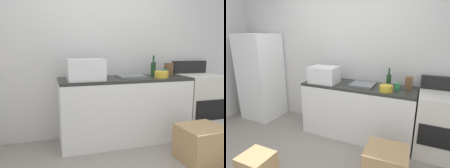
% 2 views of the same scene
% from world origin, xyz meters
% --- Properties ---
extents(wall_back, '(5.00, 0.10, 2.60)m').
position_xyz_m(wall_back, '(0.00, 1.55, 1.30)').
color(wall_back, silver).
rests_on(wall_back, ground_plane).
extents(kitchen_counter, '(1.80, 0.60, 0.90)m').
position_xyz_m(kitchen_counter, '(0.30, 1.20, 0.45)').
color(kitchen_counter, white).
rests_on(kitchen_counter, ground_plane).
extents(stove_oven, '(0.60, 0.61, 1.10)m').
position_xyz_m(stove_oven, '(1.52, 1.21, 0.47)').
color(stove_oven, silver).
rests_on(stove_oven, ground_plane).
extents(microwave, '(0.46, 0.34, 0.27)m').
position_xyz_m(microwave, '(-0.26, 1.10, 1.04)').
color(microwave, white).
rests_on(microwave, kitchen_counter).
extents(sink_basin, '(0.36, 0.32, 0.03)m').
position_xyz_m(sink_basin, '(0.38, 1.20, 0.92)').
color(sink_basin, slate).
rests_on(sink_basin, kitchen_counter).
extents(wine_bottle, '(0.07, 0.07, 0.30)m').
position_xyz_m(wine_bottle, '(0.77, 1.27, 1.01)').
color(wine_bottle, '#193F1E').
rests_on(wine_bottle, kitchen_counter).
extents(coffee_mug, '(0.08, 0.08, 0.10)m').
position_xyz_m(coffee_mug, '(0.91, 1.20, 0.95)').
color(coffee_mug, '#338C4C').
rests_on(coffee_mug, kitchen_counter).
extents(knife_block, '(0.10, 0.10, 0.18)m').
position_xyz_m(knife_block, '(1.06, 1.33, 0.99)').
color(knife_block, brown).
rests_on(knife_block, kitchen_counter).
extents(mixing_bowl, '(0.19, 0.19, 0.09)m').
position_xyz_m(mixing_bowl, '(0.78, 1.05, 0.95)').
color(mixing_bowl, gold).
rests_on(mixing_bowl, kitchen_counter).
extents(cardboard_box_large, '(0.51, 0.46, 0.41)m').
position_xyz_m(cardboard_box_large, '(0.95, 0.38, 0.21)').
color(cardboard_box_large, tan).
rests_on(cardboard_box_large, ground_plane).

